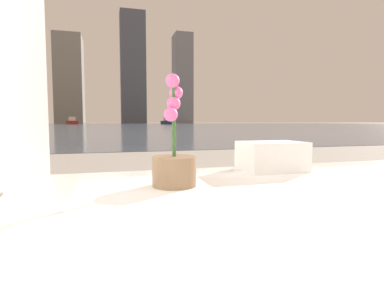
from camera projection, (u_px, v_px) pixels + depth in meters
name	position (u px, v px, depth m)	size (l,w,h in m)	color
potted_orchid	(174.00, 160.00, 0.94)	(0.14, 0.14, 0.35)	#8C6B4C
towel_stack	(272.00, 156.00, 1.24)	(0.25, 0.19, 0.12)	white
harbor_water	(113.00, 125.00, 59.92)	(180.00, 110.00, 0.01)	slate
harbor_boat_0	(7.00, 122.00, 45.52)	(2.90, 4.40, 1.56)	#4C4C51
harbor_boat_1	(27.00, 122.00, 70.94)	(2.32, 3.96, 1.41)	maroon
harbor_boat_2	(167.00, 122.00, 79.21)	(2.83, 5.25, 1.87)	navy
harbor_boat_3	(72.00, 122.00, 76.02)	(3.42, 5.27, 1.87)	maroon
skyline_tower_1	(69.00, 80.00, 108.74)	(9.37, 12.81, 31.38)	gray
skyline_tower_2	(133.00, 68.00, 114.42)	(9.34, 7.35, 41.92)	#4C515B
skyline_tower_3	(182.00, 79.00, 119.86)	(6.82, 9.04, 35.11)	slate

